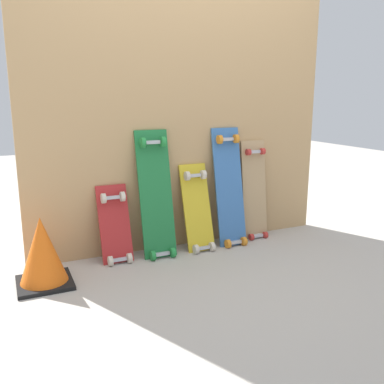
{
  "coord_description": "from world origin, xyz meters",
  "views": [
    {
      "loc": [
        -1.25,
        -2.82,
        1.12
      ],
      "look_at": [
        0.0,
        -0.07,
        0.44
      ],
      "focal_mm": 39.8,
      "sensor_mm": 36.0,
      "label": 1
    }
  ],
  "objects_px": {
    "skateboard_red": "(115,228)",
    "skateboard_green": "(156,198)",
    "skateboard_yellow": "(198,212)",
    "skateboard_natural": "(254,194)",
    "traffic_cone": "(42,252)",
    "skateboard_blue": "(230,191)"
  },
  "relations": [
    {
      "from": "skateboard_red",
      "to": "skateboard_yellow",
      "type": "relative_size",
      "value": 0.85
    },
    {
      "from": "skateboard_yellow",
      "to": "skateboard_blue",
      "type": "xyz_separation_m",
      "value": [
        0.27,
        0.01,
        0.13
      ]
    },
    {
      "from": "skateboard_natural",
      "to": "traffic_cone",
      "type": "distance_m",
      "value": 1.67
    },
    {
      "from": "skateboard_red",
      "to": "skateboard_natural",
      "type": "relative_size",
      "value": 0.69
    },
    {
      "from": "skateboard_yellow",
      "to": "skateboard_blue",
      "type": "height_order",
      "value": "skateboard_blue"
    },
    {
      "from": "skateboard_yellow",
      "to": "skateboard_green",
      "type": "bearing_deg",
      "value": 178.44
    },
    {
      "from": "skateboard_green",
      "to": "skateboard_yellow",
      "type": "relative_size",
      "value": 1.38
    },
    {
      "from": "traffic_cone",
      "to": "skateboard_yellow",
      "type": "bearing_deg",
      "value": 10.11
    },
    {
      "from": "skateboard_blue",
      "to": "traffic_cone",
      "type": "distance_m",
      "value": 1.42
    },
    {
      "from": "skateboard_blue",
      "to": "traffic_cone",
      "type": "relative_size",
      "value": 2.24
    },
    {
      "from": "skateboard_green",
      "to": "skateboard_red",
      "type": "bearing_deg",
      "value": 179.01
    },
    {
      "from": "skateboard_red",
      "to": "skateboard_blue",
      "type": "relative_size",
      "value": 0.62
    },
    {
      "from": "skateboard_red",
      "to": "skateboard_blue",
      "type": "xyz_separation_m",
      "value": [
        0.89,
        -0.0,
        0.18
      ]
    },
    {
      "from": "skateboard_red",
      "to": "skateboard_green",
      "type": "xyz_separation_m",
      "value": [
        0.3,
        -0.01,
        0.18
      ]
    },
    {
      "from": "skateboard_red",
      "to": "skateboard_green",
      "type": "distance_m",
      "value": 0.35
    },
    {
      "from": "skateboard_red",
      "to": "traffic_cone",
      "type": "height_order",
      "value": "skateboard_red"
    },
    {
      "from": "skateboard_natural",
      "to": "traffic_cone",
      "type": "bearing_deg",
      "value": -171.18
    },
    {
      "from": "skateboard_green",
      "to": "skateboard_blue",
      "type": "xyz_separation_m",
      "value": [
        0.59,
        0.0,
        -0.0
      ]
    },
    {
      "from": "skateboard_red",
      "to": "skateboard_yellow",
      "type": "height_order",
      "value": "skateboard_yellow"
    },
    {
      "from": "skateboard_blue",
      "to": "skateboard_natural",
      "type": "relative_size",
      "value": 1.12
    },
    {
      "from": "skateboard_red",
      "to": "skateboard_yellow",
      "type": "xyz_separation_m",
      "value": [
        0.62,
        -0.01,
        0.05
      ]
    },
    {
      "from": "skateboard_yellow",
      "to": "skateboard_blue",
      "type": "relative_size",
      "value": 0.73
    }
  ]
}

